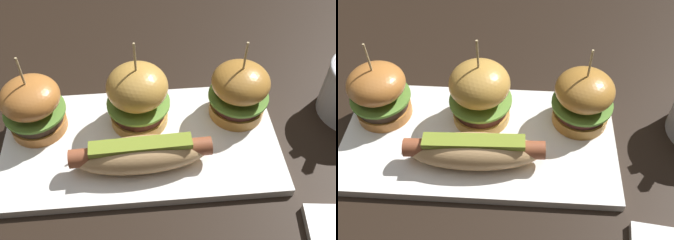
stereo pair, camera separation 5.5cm
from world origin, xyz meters
The scene contains 6 objects.
ground_plane centered at (0.00, 0.00, 0.00)m, with size 3.00×3.00×0.00m, color black.
platter_main centered at (0.00, 0.00, 0.01)m, with size 0.40×0.21×0.01m, color white.
hot_dog centered at (0.00, -0.04, 0.04)m, with size 0.19×0.06×0.05m.
slider_left centered at (-0.15, 0.04, 0.06)m, with size 0.09×0.09×0.13m.
slider_center centered at (0.00, 0.04, 0.06)m, with size 0.09×0.09×0.14m.
slider_right centered at (0.15, 0.04, 0.06)m, with size 0.09×0.09×0.13m.
Camera 1 is at (0.01, -0.37, 0.47)m, focal length 42.37 mm.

